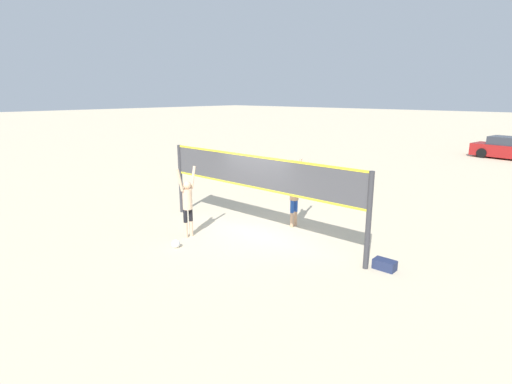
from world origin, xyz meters
The scene contains 7 objects.
ground_plane centered at (0.00, 0.00, 0.00)m, with size 200.00×200.00×0.00m, color beige.
volleyball_net centered at (0.00, 0.00, 1.69)m, with size 7.37×0.13×2.43m.
player_spiker centered at (-1.38, -1.48, 1.12)m, with size 0.28×0.70×2.12m.
player_blocker centered at (0.39, 1.39, 1.15)m, with size 0.28×0.71×2.18m.
volleyball centered at (-0.96, -2.28, 0.12)m, with size 0.23×0.23×0.23m.
gear_bag centered at (3.99, 0.25, 0.12)m, with size 0.53×0.31×0.25m.
parked_car_near centered at (2.65, 21.89, 0.65)m, with size 4.60×2.35×1.45m.
Camera 1 is at (7.67, -8.56, 4.18)m, focal length 28.00 mm.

